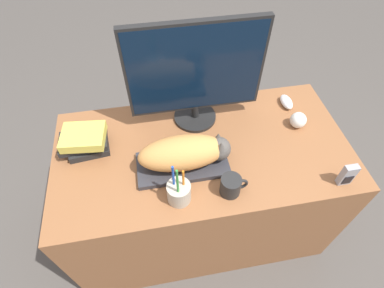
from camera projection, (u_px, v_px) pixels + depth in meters
The scene contains 11 objects.
ground_plane at pixel (211, 275), 1.71m from camera, with size 12.00×12.00×0.00m, color #4C4742.
desk at pixel (201, 190), 1.64m from camera, with size 1.34×0.68×0.74m.
keyboard at pixel (183, 164), 1.28m from camera, with size 0.39×0.18×0.02m.
cat at pixel (187, 152), 1.22m from camera, with size 0.39×0.15×0.14m.
monitor at pixel (195, 73), 1.26m from camera, with size 0.59×0.20×0.51m.
computer_mouse at pixel (286, 102), 1.52m from camera, with size 0.05×0.10×0.04m.
coffee_mug at pixel (231, 186), 1.18m from camera, with size 0.11×0.08×0.09m.
pen_cup at pixel (179, 192), 1.15m from camera, with size 0.09×0.09×0.23m.
baseball at pixel (298, 120), 1.41m from camera, with size 0.08×0.08×0.08m.
phone at pixel (347, 175), 1.20m from camera, with size 0.06×0.03×0.11m.
book_stack at pixel (85, 141), 1.31m from camera, with size 0.21×0.17×0.10m.
Camera 1 is at (-0.20, -0.48, 1.80)m, focal length 28.00 mm.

